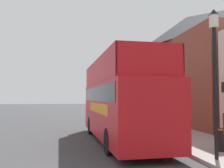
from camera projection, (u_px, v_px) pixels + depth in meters
name	position (u px, v px, depth m)	size (l,w,h in m)	color
ground_plane	(69.00, 121.00, 25.05)	(144.00, 144.00, 0.00)	#3D3D3F
sidewalk	(142.00, 122.00, 23.07)	(3.52, 108.00, 0.14)	#999993
brick_terrace_rear	(187.00, 69.00, 24.98)	(6.00, 19.09, 10.03)	brown
tour_bus	(119.00, 104.00, 13.60)	(2.96, 10.27, 4.18)	red
parked_car_ahead_of_bus	(113.00, 117.00, 21.20)	(1.81, 4.00, 1.45)	maroon
lamp_post_nearest	(215.00, 56.00, 9.13)	(0.35, 0.35, 5.23)	black
lamp_post_second	(148.00, 77.00, 17.25)	(0.35, 0.35, 5.09)	black
lamp_post_third	(122.00, 83.00, 25.34)	(0.35, 0.35, 5.17)	black
litter_bin	(223.00, 139.00, 10.34)	(0.48, 0.48, 0.90)	black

